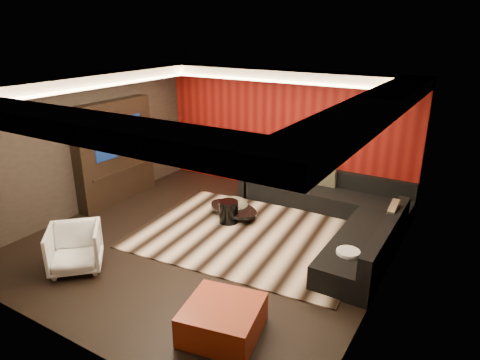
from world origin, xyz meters
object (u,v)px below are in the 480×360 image
Objects in this scene: drum_stool at (229,212)px; armchair at (75,248)px; coffee_table at (233,212)px; sectional_sofa at (337,212)px; white_side_table at (347,264)px; orange_ottoman at (223,319)px.

armchair reaches higher than drum_stool.
coffee_table is 0.32× the size of sectional_sofa.
white_side_table is 1.85m from sectional_sofa.
coffee_table is 1.25× the size of orange_ottoman.
sectional_sofa is at bearing 87.26° from orange_ottoman.
drum_stool is 2.92m from armchair.
orange_ottoman is 0.25× the size of sectional_sofa.
orange_ottoman is 3.78m from sectional_sofa.
white_side_table is (2.59, -0.66, -0.02)m from drum_stool.
drum_stool is 2.11m from sectional_sofa.
white_side_table is at bearing -16.12° from armchair.
white_side_table is 0.49× the size of orange_ottoman.
coffee_table is 2.56× the size of white_side_table.
sectional_sofa reaches higher than drum_stool.
sectional_sofa reaches higher than white_side_table.
drum_stool reaches higher than white_side_table.
armchair reaches higher than coffee_table.
sectional_sofa reaches higher than armchair.
white_side_table is 0.12× the size of sectional_sofa.
sectional_sofa reaches higher than orange_ottoman.
armchair is (-1.18, -2.66, 0.12)m from drum_stool.
drum_stool is at bearing 165.61° from white_side_table.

